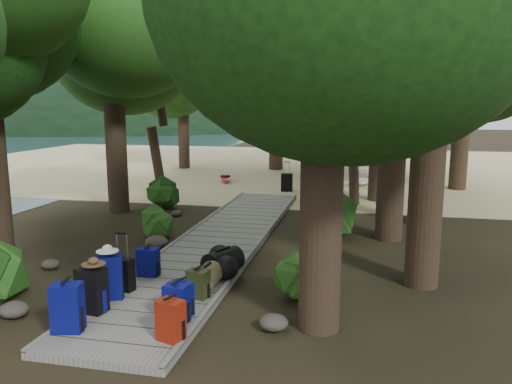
% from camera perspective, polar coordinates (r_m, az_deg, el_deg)
% --- Properties ---
extents(ground, '(120.00, 120.00, 0.00)m').
position_cam_1_polar(ground, '(11.25, -5.30, -7.08)').
color(ground, '#2C2516').
rests_on(ground, ground).
extents(sand_beach, '(40.00, 22.00, 0.02)m').
position_cam_1_polar(sand_beach, '(26.65, 5.09, 2.91)').
color(sand_beach, '#D1BB8D').
rests_on(sand_beach, ground).
extents(distant_hill, '(32.00, 16.00, 12.00)m').
position_cam_1_polar(distant_hill, '(72.63, -24.52, 6.54)').
color(distant_hill, black).
rests_on(distant_hill, ground).
extents(boardwalk, '(2.00, 12.00, 0.12)m').
position_cam_1_polar(boardwalk, '(12.15, -3.88, -5.46)').
color(boardwalk, gray).
rests_on(boardwalk, ground).
extents(backpack_left_a, '(0.47, 0.37, 0.78)m').
position_cam_1_polar(backpack_left_a, '(7.68, -20.76, -11.98)').
color(backpack_left_a, navy).
rests_on(backpack_left_a, boardwalk).
extents(backpack_left_b, '(0.46, 0.36, 0.78)m').
position_cam_1_polar(backpack_left_b, '(8.22, -18.27, -10.34)').
color(backpack_left_b, black).
rests_on(backpack_left_b, boardwalk).
extents(backpack_left_c, '(0.53, 0.46, 0.82)m').
position_cam_1_polar(backpack_left_c, '(8.68, -16.46, -9.02)').
color(backpack_left_c, navy).
rests_on(backpack_left_c, boardwalk).
extents(backpack_left_d, '(0.39, 0.29, 0.58)m').
position_cam_1_polar(backpack_left_d, '(9.64, -12.22, -7.65)').
color(backpack_left_d, navy).
rests_on(backpack_left_d, boardwalk).
extents(backpack_right_a, '(0.42, 0.35, 0.63)m').
position_cam_1_polar(backpack_right_a, '(7.07, -9.73, -14.02)').
color(backpack_right_a, '#951703').
rests_on(backpack_right_a, boardwalk).
extents(backpack_right_b, '(0.38, 0.28, 0.63)m').
position_cam_1_polar(backpack_right_b, '(7.60, -9.07, -12.26)').
color(backpack_right_b, navy).
rests_on(backpack_right_b, boardwalk).
extents(backpack_right_c, '(0.41, 0.35, 0.58)m').
position_cam_1_polar(backpack_right_c, '(7.84, -8.55, -11.73)').
color(backpack_right_c, navy).
rests_on(backpack_right_c, boardwalk).
extents(backpack_right_d, '(0.39, 0.32, 0.53)m').
position_cam_1_polar(backpack_right_d, '(8.47, -6.62, -10.20)').
color(backpack_right_d, '#303718').
rests_on(backpack_right_d, boardwalk).
extents(duffel_right_khaki, '(0.43, 0.62, 0.40)m').
position_cam_1_polar(duffel_right_khaki, '(8.89, -5.57, -9.62)').
color(duffel_right_khaki, brown).
rests_on(duffel_right_khaki, boardwalk).
extents(duffel_right_black, '(0.75, 0.88, 0.47)m').
position_cam_1_polar(duffel_right_black, '(9.56, -3.80, -7.95)').
color(duffel_right_black, black).
rests_on(duffel_right_black, boardwalk).
extents(suitcase_on_boardwalk, '(0.40, 0.28, 0.57)m').
position_cam_1_polar(suitcase_on_boardwalk, '(9.01, -14.92, -9.07)').
color(suitcase_on_boardwalk, black).
rests_on(suitcase_on_boardwalk, boardwalk).
extents(lone_suitcase_on_sand, '(0.47, 0.33, 0.68)m').
position_cam_1_polar(lone_suitcase_on_sand, '(18.98, 3.53, 1.10)').
color(lone_suitcase_on_sand, black).
rests_on(lone_suitcase_on_sand, sand_beach).
extents(hat_brown, '(0.36, 0.36, 0.11)m').
position_cam_1_polar(hat_brown, '(8.03, -18.11, -7.49)').
color(hat_brown, '#51351E').
rests_on(hat_brown, backpack_left_b).
extents(hat_white, '(0.36, 0.36, 0.12)m').
position_cam_1_polar(hat_white, '(8.50, -16.64, -6.13)').
color(hat_white, silver).
rests_on(hat_white, backpack_left_c).
extents(kayak, '(1.84, 3.36, 0.33)m').
position_cam_1_polar(kayak, '(21.43, -3.52, 1.67)').
color(kayak, red).
rests_on(kayak, sand_beach).
extents(sun_lounger, '(1.49, 2.18, 0.68)m').
position_cam_1_polar(sun_lounger, '(20.65, 12.00, 1.62)').
color(sun_lounger, silver).
rests_on(sun_lounger, sand_beach).
extents(tree_right_a, '(5.28, 5.28, 8.81)m').
position_cam_1_polar(tree_right_a, '(7.14, 7.96, 18.82)').
color(tree_right_a, black).
rests_on(tree_right_a, ground).
extents(tree_right_b, '(4.88, 4.88, 8.72)m').
position_cam_1_polar(tree_right_b, '(9.35, 19.80, 15.95)').
color(tree_right_b, black).
rests_on(tree_right_b, ground).
extents(tree_right_c, '(5.45, 5.45, 9.43)m').
position_cam_1_polar(tree_right_c, '(12.47, 15.87, 16.19)').
color(tree_right_c, black).
rests_on(tree_right_c, ground).
extents(tree_right_d, '(5.57, 5.57, 10.21)m').
position_cam_1_polar(tree_right_d, '(14.26, 20.25, 16.71)').
color(tree_right_d, black).
rests_on(tree_right_d, ground).
extents(tree_right_e, '(5.21, 5.21, 9.37)m').
position_cam_1_polar(tree_right_e, '(17.49, 14.31, 14.28)').
color(tree_right_e, black).
rests_on(tree_right_e, ground).
extents(tree_right_f, '(5.26, 5.26, 9.39)m').
position_cam_1_polar(tree_right_f, '(20.79, 22.83, 13.12)').
color(tree_right_f, black).
rests_on(tree_right_f, ground).
extents(tree_left_c, '(5.17, 5.17, 9.00)m').
position_cam_1_polar(tree_left_c, '(15.82, -16.13, 14.00)').
color(tree_left_c, black).
rests_on(tree_left_c, ground).
extents(tree_back_a, '(5.81, 5.81, 10.05)m').
position_cam_1_polar(tree_back_a, '(25.32, 2.36, 13.94)').
color(tree_back_a, black).
rests_on(tree_back_a, ground).
extents(tree_back_b, '(5.53, 5.53, 9.88)m').
position_cam_1_polar(tree_back_b, '(26.04, 9.42, 13.52)').
color(tree_back_b, black).
rests_on(tree_back_b, ground).
extents(tree_back_c, '(5.36, 5.36, 9.66)m').
position_cam_1_polar(tree_back_c, '(26.50, 15.35, 13.00)').
color(tree_back_c, black).
rests_on(tree_back_c, ground).
extents(tree_back_d, '(4.88, 4.88, 8.14)m').
position_cam_1_polar(tree_back_d, '(25.97, -8.39, 11.63)').
color(tree_back_d, black).
rests_on(tree_back_d, ground).
extents(palm_right_a, '(4.55, 4.55, 7.76)m').
position_cam_1_polar(palm_right_a, '(16.81, 12.12, 11.79)').
color(palm_right_a, '#193F11').
rests_on(palm_right_a, ground).
extents(palm_right_b, '(4.90, 4.90, 9.46)m').
position_cam_1_polar(palm_right_b, '(21.08, 16.07, 13.55)').
color(palm_right_b, '#193F11').
rests_on(palm_right_b, ground).
extents(palm_right_c, '(4.81, 4.81, 7.65)m').
position_cam_1_polar(palm_right_c, '(22.34, 10.32, 11.23)').
color(palm_right_c, '#193F11').
rests_on(palm_right_c, ground).
extents(palm_left_a, '(4.77, 4.77, 7.58)m').
position_cam_1_polar(palm_left_a, '(18.24, -11.90, 11.37)').
color(palm_left_a, '#193F11').
rests_on(palm_left_a, ground).
extents(rock_left_a, '(0.46, 0.42, 0.25)m').
position_cam_1_polar(rock_left_a, '(8.87, -25.92, -12.00)').
color(rock_left_a, '#4C473F').
rests_on(rock_left_a, ground).
extents(rock_left_b, '(0.37, 0.33, 0.20)m').
position_cam_1_polar(rock_left_b, '(11.01, -22.44, -7.64)').
color(rock_left_b, '#4C473F').
rests_on(rock_left_b, ground).
extents(rock_left_c, '(0.54, 0.49, 0.30)m').
position_cam_1_polar(rock_left_c, '(11.83, -11.31, -5.62)').
color(rock_left_c, '#4C473F').
rests_on(rock_left_c, ground).
extents(rock_left_d, '(0.32, 0.29, 0.18)m').
position_cam_1_polar(rock_left_d, '(15.05, -9.07, -2.41)').
color(rock_left_d, '#4C473F').
rests_on(rock_left_d, ground).
extents(rock_right_a, '(0.44, 0.40, 0.24)m').
position_cam_1_polar(rock_right_a, '(7.61, 2.01, -14.68)').
color(rock_right_a, '#4C473F').
rests_on(rock_right_a, ground).
extents(rock_right_b, '(0.50, 0.45, 0.27)m').
position_cam_1_polar(rock_right_b, '(9.29, 5.56, -9.94)').
color(rock_right_b, '#4C473F').
rests_on(rock_right_b, ground).
extents(rock_right_c, '(0.29, 0.26, 0.16)m').
position_cam_1_polar(rock_right_c, '(12.60, 5.52, -4.83)').
color(rock_right_c, '#4C473F').
rests_on(rock_right_c, ground).
extents(rock_right_d, '(0.57, 0.52, 0.32)m').
position_cam_1_polar(rock_right_d, '(14.73, 8.56, -2.40)').
color(rock_right_d, '#4C473F').
rests_on(rock_right_d, ground).
extents(shrub_left_b, '(0.92, 0.92, 0.83)m').
position_cam_1_polar(shrub_left_b, '(12.60, -11.67, -3.41)').
color(shrub_left_b, '#1F4D17').
rests_on(shrub_left_b, ground).
extents(shrub_left_c, '(1.18, 1.18, 1.06)m').
position_cam_1_polar(shrub_left_c, '(16.00, -9.99, -0.08)').
color(shrub_left_c, '#1F4D17').
rests_on(shrub_left_c, ground).
extents(shrub_right_a, '(0.85, 0.85, 0.77)m').
position_cam_1_polar(shrub_right_a, '(8.70, 5.16, -9.62)').
color(shrub_right_a, '#1F4D17').
rests_on(shrub_right_a, ground).
extents(shrub_right_b, '(1.44, 1.44, 1.30)m').
position_cam_1_polar(shrub_right_b, '(12.53, 8.94, -2.31)').
color(shrub_right_b, '#1F4D17').
rests_on(shrub_right_b, ground).
extents(shrub_right_c, '(0.89, 0.89, 0.80)m').
position_cam_1_polar(shrub_right_c, '(16.23, 6.79, -0.33)').
color(shrub_right_c, '#1F4D17').
rests_on(shrub_right_c, ground).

